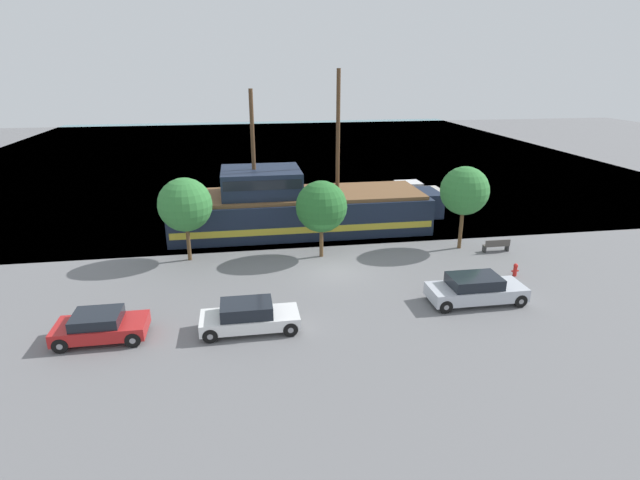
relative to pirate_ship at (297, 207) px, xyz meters
name	(u,v)px	position (x,y,z in m)	size (l,w,h in m)	color
ground_plane	(334,270)	(1.23, -7.92, -1.71)	(160.00, 160.00, 0.00)	slate
water_surface	(276,151)	(1.23, 36.08, -1.71)	(80.00, 80.00, 0.00)	slate
pirate_ship	(297,207)	(0.00, 0.00, 0.00)	(19.65, 5.82, 11.31)	#192338
moored_boat_dockside	(411,194)	(11.06, 6.63, -1.04)	(5.29, 2.47, 1.74)	#B7B2A8
parked_car_curb_front	(100,326)	(-10.41, -14.11, -1.05)	(3.88, 1.99, 1.29)	#B21E1E
parked_car_curb_mid	(249,317)	(-3.93, -14.36, -1.01)	(4.46, 1.87, 1.40)	white
parked_car_curb_rear	(476,289)	(7.53, -13.34, -0.98)	(4.89, 1.98, 1.46)	#B7BCC6
fire_hydrant	(515,269)	(11.35, -10.53, -1.30)	(0.42, 0.25, 0.76)	red
bench_promenade_east	(497,245)	(12.22, -6.68, -1.27)	(1.70, 0.45, 0.85)	#4C4742
tree_row_east	(185,205)	(-7.34, -4.89, 1.84)	(3.25, 3.25, 5.18)	brown
tree_row_mideast	(321,207)	(0.86, -5.63, 1.56)	(3.18, 3.18, 4.87)	brown
tree_row_midwest	(465,191)	(10.16, -5.59, 2.17)	(3.11, 3.11, 5.45)	brown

